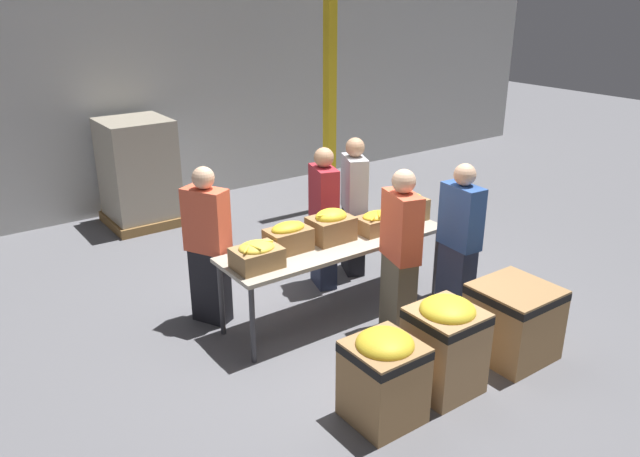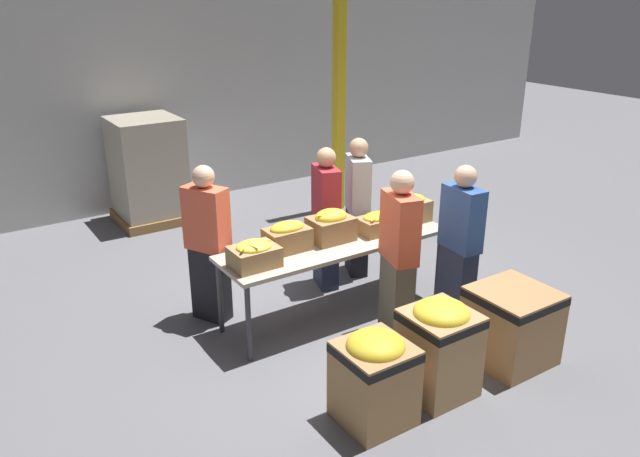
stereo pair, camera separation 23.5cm
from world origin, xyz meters
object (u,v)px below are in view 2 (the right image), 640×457
banana_box_3 (378,222)px  volunteer_4 (399,256)px  pallet_stack_1 (150,175)px  sorting_table (336,247)px  volunteer_1 (357,208)px  donation_bin_0 (374,375)px  support_pillar (339,74)px  pallet_stack_0 (148,171)px  banana_box_2 (331,225)px  banana_box_1 (287,236)px  volunteer_3 (326,219)px  donation_bin_2 (511,323)px  banana_box_4 (409,208)px  donation_bin_1 (439,345)px  volunteer_2 (460,245)px  banana_box_0 (254,254)px  volunteer_0 (208,245)px

banana_box_3 → volunteer_4: volunteer_4 is taller
pallet_stack_1 → sorting_table: bearing=-81.0°
volunteer_1 → donation_bin_0: (-1.50, -2.26, -0.40)m
sorting_table → pallet_stack_1: 3.83m
support_pillar → donation_bin_0: bearing=-121.7°
pallet_stack_0 → banana_box_2: bearing=-80.1°
banana_box_1 → volunteer_4: volunteer_4 is taller
volunteer_3 → donation_bin_2: volunteer_3 is taller
volunteer_4 → donation_bin_0: volunteer_4 is taller
sorting_table → banana_box_4: bearing=2.3°
support_pillar → pallet_stack_1: (-2.50, 1.11, -1.35)m
volunteer_4 → donation_bin_1: size_ratio=1.97×
donation_bin_1 → banana_box_3: bearing=69.9°
banana_box_3 → pallet_stack_1: 3.98m
volunteer_1 → donation_bin_1: size_ratio=1.92×
donation_bin_0 → pallet_stack_0: size_ratio=0.51×
volunteer_4 → support_pillar: 3.88m
volunteer_2 → donation_bin_1: size_ratio=1.92×
donation_bin_2 → pallet_stack_0: pallet_stack_0 is taller
pallet_stack_1 → donation_bin_2: bearing=-75.0°
volunteer_1 → donation_bin_2: volunteer_1 is taller
banana_box_0 → donation_bin_1: size_ratio=0.50×
donation_bin_1 → support_pillar: size_ratio=0.21×
volunteer_3 → donation_bin_2: size_ratio=2.32×
volunteer_4 → pallet_stack_1: size_ratio=1.26×
donation_bin_2 → banana_box_4: bearing=84.4°
banana_box_0 → banana_box_3: bearing=1.5°
volunteer_2 → donation_bin_2: size_ratio=2.34×
banana_box_3 → support_pillar: support_pillar is taller
banana_box_2 → support_pillar: 3.40m
banana_box_0 → banana_box_4: 1.93m
volunteer_0 → donation_bin_2: volunteer_0 is taller
banana_box_2 → volunteer_0: bearing=153.1°
volunteer_3 → donation_bin_0: 2.42m
pallet_stack_0 → volunteer_3: bearing=-73.1°
banana_box_2 → donation_bin_0: 1.85m
volunteer_1 → volunteer_2: bearing=32.0°
volunteer_1 → volunteer_4: volunteer_4 is taller
volunteer_2 → donation_bin_0: 1.92m
banana_box_1 → donation_bin_0: (-0.21, -1.65, -0.54)m
volunteer_0 → donation_bin_0: 2.24m
banana_box_2 → volunteer_1: (0.80, 0.63, -0.16)m
volunteer_2 → banana_box_0: bearing=75.7°
volunteer_2 → support_pillar: bearing=-10.3°
banana_box_0 → volunteer_2: (1.92, -0.66, -0.12)m
banana_box_2 → volunteer_0: size_ratio=0.26×
volunteer_2 → volunteer_3: size_ratio=1.01×
banana_box_1 → volunteer_1: (1.29, 0.61, -0.14)m
pallet_stack_0 → volunteer_0: bearing=-98.3°
banana_box_1 → pallet_stack_1: (-0.10, 3.69, -0.30)m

